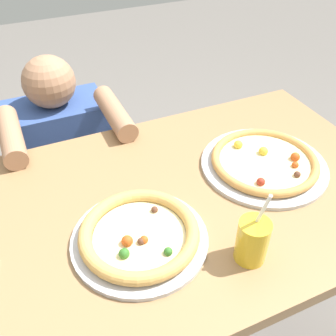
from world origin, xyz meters
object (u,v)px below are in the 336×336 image
Objects in this scene: pizza_near at (139,235)px; pizza_far at (264,162)px; diner_seated at (68,170)px; drink_cup_colored at (252,241)px.

pizza_far is (0.43, 0.11, -0.00)m from pizza_near.
pizza_near is 0.35× the size of diner_seated.
pizza_far is 0.40× the size of diner_seated.
drink_cup_colored reaches higher than pizza_near.
pizza_near is at bearing 145.74° from drink_cup_colored.
diner_seated is (-0.27, 0.89, -0.38)m from drink_cup_colored.
diner_seated is (-0.06, 0.75, -0.35)m from pizza_near.
drink_cup_colored is at bearing -73.19° from diner_seated.
pizza_near and pizza_far have the same top height.
pizza_near is at bearing -85.59° from diner_seated.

